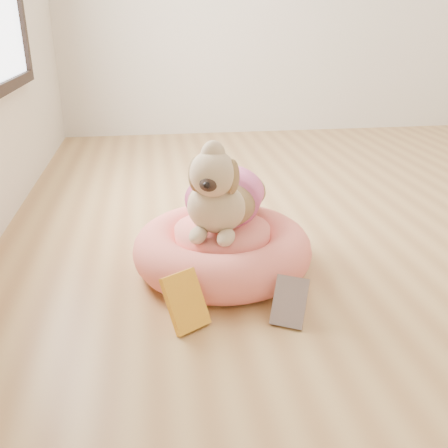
{
  "coord_description": "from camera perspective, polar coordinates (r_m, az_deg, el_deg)",
  "views": [
    {
      "loc": [
        -1.23,
        -2.37,
        1.01
      ],
      "look_at": [
        -0.96,
        -0.52,
        0.23
      ],
      "focal_mm": 40.0,
      "sensor_mm": 36.0,
      "label": 1
    }
  ],
  "objects": [
    {
      "name": "pet_bed",
      "position": [
        2.13,
        -0.2,
        -2.86
      ],
      "size": [
        0.76,
        0.76,
        0.2
      ],
      "color": "#FF7E63",
      "rests_on": "floor"
    },
    {
      "name": "floor",
      "position": [
        2.86,
        17.78,
        0.79
      ],
      "size": [
        4.5,
        4.5,
        0.0
      ],
      "primitive_type": "plane",
      "color": "#AE7D48",
      "rests_on": "ground"
    },
    {
      "name": "book_white",
      "position": [
        1.8,
        7.51,
        -8.8
      ],
      "size": [
        0.16,
        0.15,
        0.16
      ],
      "primitive_type": "cube",
      "rotation": [
        -0.58,
        0.0,
        -0.49
      ],
      "color": "silver",
      "rests_on": "floor"
    },
    {
      "name": "dog",
      "position": [
        2.04,
        -0.22,
        5.1
      ],
      "size": [
        0.55,
        0.65,
        0.4
      ],
      "primitive_type": null,
      "rotation": [
        0.0,
        0.0,
        -0.36
      ],
      "color": "brown",
      "rests_on": "pet_bed"
    },
    {
      "name": "book_yellow",
      "position": [
        1.76,
        -4.43,
        -8.79
      ],
      "size": [
        0.18,
        0.17,
        0.19
      ],
      "primitive_type": "cube",
      "rotation": [
        -0.5,
        0.0,
        0.55
      ],
      "color": "yellow",
      "rests_on": "floor"
    }
  ]
}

